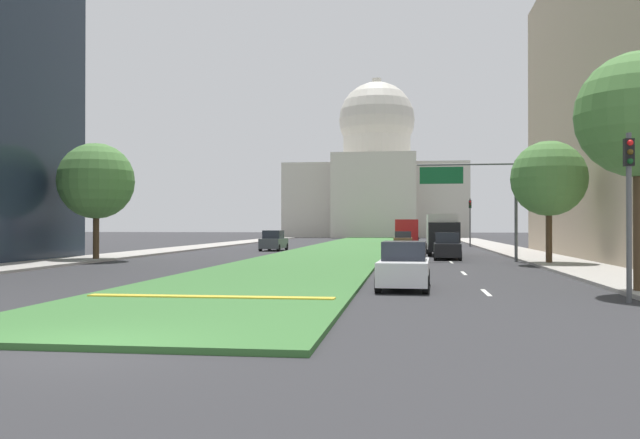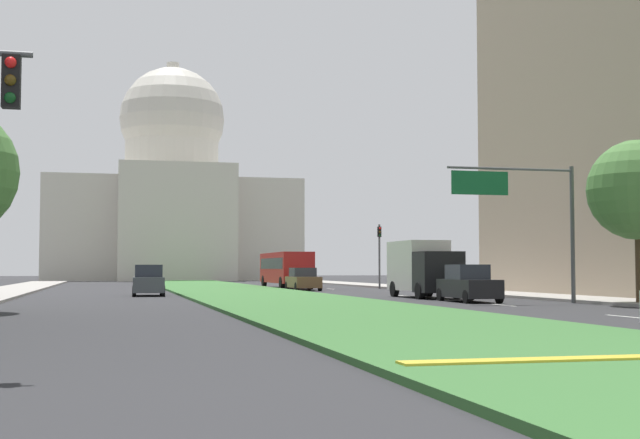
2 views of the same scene
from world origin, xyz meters
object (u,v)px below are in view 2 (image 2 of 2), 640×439
Objects in this scene: capitol_building at (172,201)px; city_bus at (286,267)px; overhead_guide_sign at (525,204)px; sedan_far_horizon at (303,280)px; sedan_midblock at (468,285)px; box_truck_delivery at (423,268)px; sedan_distant at (148,281)px; street_tree_right_mid at (638,190)px; traffic_light_far_right at (379,248)px.

city_bus is (5.94, -52.90, -9.45)m from capitol_building.
overhead_guide_sign reaches higher than sedan_far_horizon.
box_truck_delivery is at bearing 90.00° from sedan_midblock.
box_truck_delivery is at bearing -79.39° from sedan_far_horizon.
street_tree_right_mid is at bearing -43.24° from sedan_distant.
traffic_light_far_right reaches higher than sedan_distant.
overhead_guide_sign is at bearing -43.84° from sedan_distant.
sedan_distant is at bearing -123.24° from city_bus.
traffic_light_far_right is at bearing 36.44° from sedan_distant.
street_tree_right_mid is at bearing -40.51° from overhead_guide_sign.
sedan_midblock is 31.94m from city_bus.
sedan_far_horizon is at bearing 40.38° from sedan_distant.
sedan_distant is at bearing 136.16° from overhead_guide_sign.
city_bus is at bearing 87.52° from sedan_far_horizon.
capitol_building is 62.48m from sedan_far_horizon.
traffic_light_far_right is 27.76m from sedan_midblock.
sedan_far_horizon is at bearing -92.48° from city_bus.
box_truck_delivery is at bearing -83.69° from city_bus.
capitol_building is 5.28× the size of overhead_guide_sign.
box_truck_delivery reaches higher than city_bus.
traffic_light_far_right is 1.14× the size of sedan_midblock.
sedan_far_horizon is (11.69, 9.94, -0.07)m from sedan_distant.
overhead_guide_sign is 1.48× the size of sedan_far_horizon.
capitol_building is 85.78m from sedan_midblock.
capitol_building is at bearing 96.41° from city_bus.
overhead_guide_sign is at bearing -82.37° from city_bus.
overhead_guide_sign is at bearing 139.49° from street_tree_right_mid.
sedan_far_horizon is (5.58, -61.35, -10.42)m from capitol_building.
city_bus is (-4.61, 34.40, -2.91)m from overhead_guide_sign.
overhead_guide_sign reaches higher than sedan_midblock.
traffic_light_far_right is 0.81× the size of box_truck_delivery.
street_tree_right_mid reaches higher than traffic_light_far_right.
street_tree_right_mid reaches higher than sedan_far_horizon.
city_bus reaches higher than sedan_distant.
box_truck_delivery is at bearing -100.86° from traffic_light_far_right.
traffic_light_far_right is 0.71× the size of street_tree_right_mid.
overhead_guide_sign is 1.42× the size of sedan_midblock.
street_tree_right_mid is (3.81, -3.26, 0.43)m from overhead_guide_sign.
street_tree_right_mid reaches higher than sedan_distant.
sedan_midblock is 1.04× the size of sedan_far_horizon.
street_tree_right_mid is 9.16m from sedan_midblock.
sedan_distant is (-16.67, 16.00, -3.82)m from overhead_guide_sign.
sedan_distant is 22.02m from city_bus.
sedan_far_horizon is 0.69× the size of box_truck_delivery.
traffic_light_far_right is at bearing 92.72° from street_tree_right_mid.
sedan_distant reaches higher than sedan_far_horizon.
sedan_distant is (-14.87, 13.40, 0.01)m from sedan_midblock.
overhead_guide_sign is at bearing -55.39° from sedan_midblock.
overhead_guide_sign is 0.88× the size of street_tree_right_mid.
city_bus is at bearing 96.31° from box_truck_delivery.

